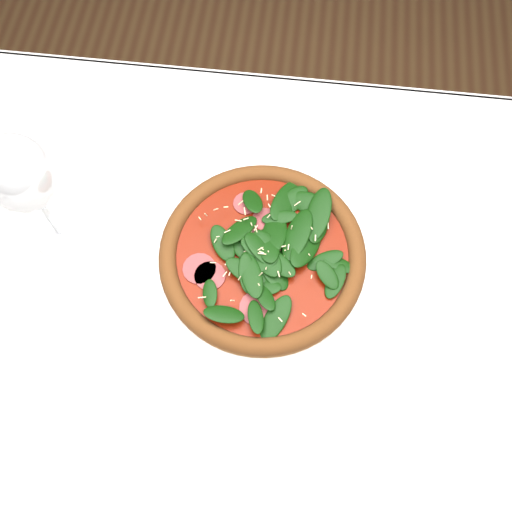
# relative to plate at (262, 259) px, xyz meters

# --- Properties ---
(ground) EXTENTS (6.00, 6.00, 0.00)m
(ground) POSITION_rel_plate_xyz_m (0.02, -0.05, -0.76)
(ground) COLOR brown
(ground) RESTS_ON ground
(dining_table) EXTENTS (1.21, 0.81, 0.75)m
(dining_table) POSITION_rel_plate_xyz_m (0.02, -0.05, -0.11)
(dining_table) COLOR white
(dining_table) RESTS_ON ground
(plate) EXTENTS (0.35, 0.35, 0.02)m
(plate) POSITION_rel_plate_xyz_m (0.00, 0.00, 0.00)
(plate) COLOR white
(plate) RESTS_ON dining_table
(pizza) EXTENTS (0.35, 0.35, 0.04)m
(pizza) POSITION_rel_plate_xyz_m (0.00, -0.00, 0.02)
(pizza) COLOR #966224
(pizza) RESTS_ON plate
(wine_glass) EXTENTS (0.09, 0.09, 0.23)m
(wine_glass) POSITION_rel_plate_xyz_m (-0.31, 0.01, 0.15)
(wine_glass) COLOR silver
(wine_glass) RESTS_ON dining_table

